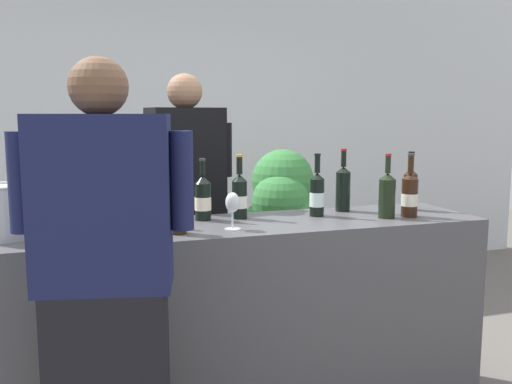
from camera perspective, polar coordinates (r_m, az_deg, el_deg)
The scene contains 18 objects.
wall_back at distance 5.19m, azimuth -10.40°, elevation 6.27°, with size 8.00×0.10×2.80m, color silver.
counter at distance 2.83m, azimuth -2.68°, elevation -13.47°, with size 2.54×0.57×1.02m, color #4C4C51.
wine_bottle_0 at distance 2.78m, azimuth -5.44°, elevation -0.62°, with size 0.08×0.08×0.31m.
wine_bottle_1 at distance 2.48m, azimuth -7.98°, elevation -1.52°, with size 0.08×0.08×0.32m.
wine_bottle_2 at distance 2.90m, azimuth 13.20°, elevation -0.21°, with size 0.08×0.08×0.33m.
wine_bottle_3 at distance 2.89m, azimuth 6.23°, elevation -0.22°, with size 0.08×0.08×0.32m.
wine_bottle_4 at distance 3.06m, azimuth 8.86°, elevation 0.47°, with size 0.08×0.08×0.34m.
wine_bottle_5 at distance 2.81m, azimuth -1.68°, elevation -0.40°, with size 0.08×0.08×0.32m.
wine_bottle_6 at distance 2.68m, azimuth -11.31°, elevation -0.67°, with size 0.07×0.07×0.33m.
wine_bottle_7 at distance 2.44m, azimuth -20.45°, elevation -2.27°, with size 0.08×0.08×0.32m.
wine_bottle_8 at distance 2.97m, azimuth 15.38°, elevation -0.27°, with size 0.08×0.08×0.32m.
wine_bottle_9 at distance 2.59m, azimuth -16.51°, elevation -1.49°, with size 0.08×0.08×0.33m.
wine_bottle_10 at distance 3.17m, azimuth 15.43°, elevation 0.30°, with size 0.08×0.08×0.32m.
wine_glass at distance 2.55m, azimuth -2.41°, elevation -1.26°, with size 0.07×0.07×0.17m.
ice_bucket at distance 2.59m, azimuth -24.43°, elevation -1.81°, with size 0.23×0.23×0.23m.
person_server at distance 3.29m, azimuth -7.04°, elevation -3.97°, with size 0.57×0.30×1.77m.
person_guest at distance 2.07m, azimuth -14.91°, elevation -12.06°, with size 0.60×0.33×1.73m.
potted_shrub at distance 4.17m, azimuth 2.47°, elevation -1.78°, with size 0.54×0.60×1.28m.
Camera 1 is at (-0.69, -2.54, 1.54)m, focal length 39.29 mm.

